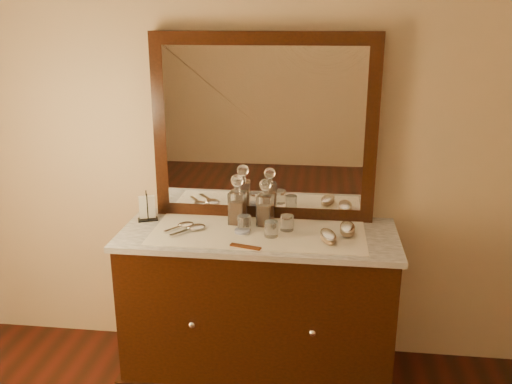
# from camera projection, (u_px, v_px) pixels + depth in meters

# --- Properties ---
(room_shell) EXTENTS (8.50, 9.00, 2.80)m
(room_shell) POSITION_uv_depth(u_px,v_px,m) (104.00, 374.00, 0.81)
(room_shell) COLOR black
(room_shell) RESTS_ON ground
(dresser_cabinet) EXTENTS (1.40, 0.55, 0.82)m
(dresser_cabinet) POSITION_uv_depth(u_px,v_px,m) (258.00, 307.00, 2.96)
(dresser_cabinet) COLOR black
(dresser_cabinet) RESTS_ON floor
(dresser_plinth) EXTENTS (1.46, 0.59, 0.08)m
(dresser_plinth) POSITION_uv_depth(u_px,v_px,m) (258.00, 365.00, 3.07)
(dresser_plinth) COLOR black
(dresser_plinth) RESTS_ON floor
(knob_left) EXTENTS (0.04, 0.04, 0.04)m
(knob_left) POSITION_uv_depth(u_px,v_px,m) (192.00, 325.00, 2.71)
(knob_left) COLOR silver
(knob_left) RESTS_ON dresser_cabinet
(knob_right) EXTENTS (0.04, 0.04, 0.04)m
(knob_right) POSITION_uv_depth(u_px,v_px,m) (312.00, 333.00, 2.64)
(knob_right) COLOR silver
(knob_right) RESTS_ON dresser_cabinet
(marble_top) EXTENTS (1.44, 0.59, 0.03)m
(marble_top) POSITION_uv_depth(u_px,v_px,m) (258.00, 235.00, 2.83)
(marble_top) COLOR white
(marble_top) RESTS_ON dresser_cabinet
(mirror_frame) EXTENTS (1.20, 0.08, 1.00)m
(mirror_frame) POSITION_uv_depth(u_px,v_px,m) (264.00, 128.00, 2.91)
(mirror_frame) COLOR black
(mirror_frame) RESTS_ON marble_top
(mirror_glass) EXTENTS (1.06, 0.01, 0.86)m
(mirror_glass) POSITION_uv_depth(u_px,v_px,m) (263.00, 129.00, 2.87)
(mirror_glass) COLOR white
(mirror_glass) RESTS_ON marble_top
(lace_runner) EXTENTS (1.10, 0.45, 0.00)m
(lace_runner) POSITION_uv_depth(u_px,v_px,m) (258.00, 233.00, 2.81)
(lace_runner) COLOR silver
(lace_runner) RESTS_ON marble_top
(pin_dish) EXTENTS (0.10, 0.10, 0.01)m
(pin_dish) POSITION_uv_depth(u_px,v_px,m) (242.00, 231.00, 2.81)
(pin_dish) COLOR white
(pin_dish) RESTS_ON lace_runner
(comb) EXTENTS (0.16, 0.07, 0.01)m
(comb) POSITION_uv_depth(u_px,v_px,m) (245.00, 247.00, 2.62)
(comb) COLOR brown
(comb) RESTS_ON lace_runner
(napkin_rack) EXTENTS (0.12, 0.10, 0.16)m
(napkin_rack) POSITION_uv_depth(u_px,v_px,m) (147.00, 209.00, 2.98)
(napkin_rack) COLOR black
(napkin_rack) RESTS_ON marble_top
(decanter_left) EXTENTS (0.09, 0.09, 0.27)m
(decanter_left) POSITION_uv_depth(u_px,v_px,m) (237.00, 205.00, 2.91)
(decanter_left) COLOR brown
(decanter_left) RESTS_ON lace_runner
(decanter_right) EXTENTS (0.09, 0.09, 0.26)m
(decanter_right) POSITION_uv_depth(u_px,v_px,m) (265.00, 208.00, 2.88)
(decanter_right) COLOR brown
(decanter_right) RESTS_ON lace_runner
(brush_near) EXTENTS (0.11, 0.18, 0.05)m
(brush_near) POSITION_uv_depth(u_px,v_px,m) (328.00, 236.00, 2.70)
(brush_near) COLOR #95785B
(brush_near) RESTS_ON lace_runner
(brush_far) EXTENTS (0.08, 0.17, 0.05)m
(brush_far) POSITION_uv_depth(u_px,v_px,m) (347.00, 229.00, 2.79)
(brush_far) COLOR #95785B
(brush_far) RESTS_ON lace_runner
(hand_mirror_outer) EXTENTS (0.15, 0.18, 0.02)m
(hand_mirror_outer) POSITION_uv_depth(u_px,v_px,m) (183.00, 225.00, 2.88)
(hand_mirror_outer) COLOR silver
(hand_mirror_outer) RESTS_ON lace_runner
(hand_mirror_inner) EXTENTS (0.18, 0.21, 0.02)m
(hand_mirror_inner) POSITION_uv_depth(u_px,v_px,m) (193.00, 228.00, 2.84)
(hand_mirror_inner) COLOR silver
(hand_mirror_inner) RESTS_ON lace_runner
(tumblers) EXTENTS (0.29, 0.17, 0.08)m
(tumblers) POSITION_uv_depth(u_px,v_px,m) (267.00, 225.00, 2.80)
(tumblers) COLOR white
(tumblers) RESTS_ON lace_runner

